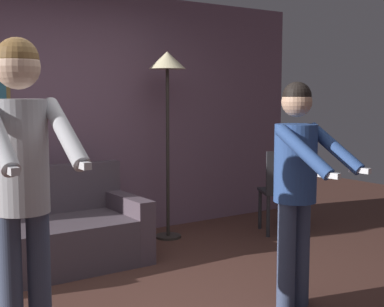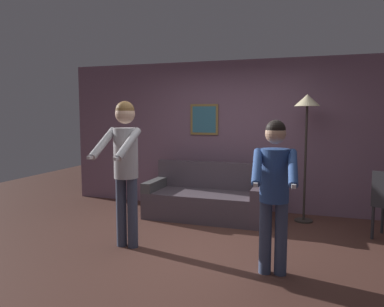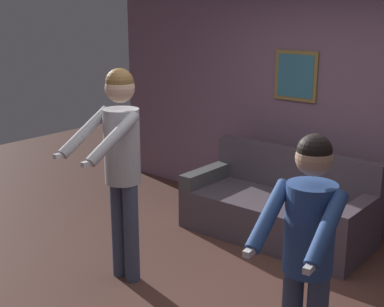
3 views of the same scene
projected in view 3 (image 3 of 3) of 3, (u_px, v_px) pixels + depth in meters
The scene contains 5 objects.
ground_plane at pixel (223, 302), 4.32m from camera, with size 12.00×12.00×0.00m, color brown.
back_wall_assembly at pixel (346, 107), 5.56m from camera, with size 6.40×0.09×2.60m.
couch at pixel (278, 210), 5.51m from camera, with size 1.90×0.85×0.87m.
person_standing_left at pixel (120, 154), 4.41m from camera, with size 0.44×0.70×1.84m.
person_standing_right at pixel (308, 242), 3.14m from camera, with size 0.48×0.65×1.62m.
Camera 3 is at (2.25, -3.12, 2.31)m, focal length 50.00 mm.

